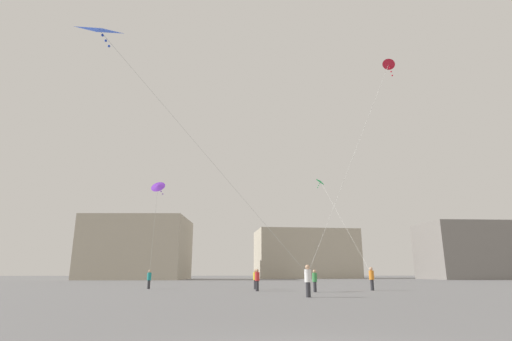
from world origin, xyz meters
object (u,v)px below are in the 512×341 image
Objects in this scene: person_in_orange at (372,278)px; person_in_green at (315,280)px; person_in_teal at (149,278)px; kite_crimson_diamond at (387,70)px; building_left_hall at (138,249)px; building_centre_hall at (305,254)px; kite_cobalt_delta at (108,39)px; building_right_hall at (493,251)px; person_in_yellow at (255,278)px; person_in_red at (257,279)px; person_in_white at (308,279)px; kite_violet_diamond at (158,187)px; kite_emerald_diamond at (321,182)px.

person_in_orange reaches higher than person_in_green.
kite_crimson_diamond is at bearing -161.70° from person_in_teal.
building_left_hall is at bearing -79.88° from person_in_green.
building_left_hall is 0.87× the size of building_centre_hall.
person_in_green is 21.34m from kite_cobalt_delta.
building_right_hall is (72.00, -3.47, -0.37)m from building_left_hall.
person_in_red reaches higher than person_in_yellow.
building_left_hall reaches higher than person_in_orange.
person_in_red is at bearing -77.89° from person_in_white.
kite_violet_diamond is 0.67× the size of kite_cobalt_delta.
person_in_green is 0.08× the size of building_left_hall.
kite_cobalt_delta is at bearing 125.57° from person_in_red.
kite_emerald_diamond reaches higher than person_in_teal.
person_in_orange is 25.90m from kite_cobalt_delta.
person_in_green is at bearing -144.57° from person_in_red.
kite_violet_diamond is (-10.34, 7.29, 6.97)m from person_in_white.
building_right_hall is (59.49, 62.96, -4.88)m from kite_cobalt_delta.
kite_emerald_diamond reaches higher than person_in_green.
building_left_hall is (-11.91, 49.84, -2.04)m from kite_violet_diamond.
person_in_yellow is 50.41m from building_left_hall.
kite_violet_diamond is at bearing -142.34° from building_right_hall.
person_in_green is 0.07× the size of building_centre_hall.
building_centre_hall is (8.50, 51.55, -5.36)m from kite_emerald_diamond.
kite_cobalt_delta is 86.76m from building_right_hall.
person_in_yellow is 11.35m from person_in_white.
person_in_white is 14.45m from kite_violet_diamond.
person_in_teal is at bearing 31.58° from person_in_red.
person_in_white is (-6.89, -8.16, 0.02)m from person_in_orange.
person_in_orange reaches higher than person_in_yellow.
person_in_orange is 0.06× the size of building_right_hall.
building_right_hall is at bearing -14.69° from person_in_yellow.
person_in_white is 0.17× the size of kite_cobalt_delta.
person_in_yellow is 0.23× the size of kite_violet_diamond.
building_left_hall is (-12.51, 66.43, -4.51)m from kite_cobalt_delta.
person_in_green is (13.23, -6.51, -0.01)m from person_in_teal.
building_centre_hall is (16.03, 57.26, 4.55)m from person_in_yellow.
kite_crimson_diamond is 0.56× the size of building_centre_hall.
person_in_white is at bearing 58.67° from person_in_green.
person_in_yellow is 6.56m from person_in_green.
person_in_red is 15.47m from kite_emerald_diamond.
kite_cobalt_delta is 81.31m from building_centre_hall.
kite_cobalt_delta is (-16.64, -17.45, 9.46)m from person_in_orange.
person_in_red is 0.07× the size of building_centre_hall.
person_in_green is at bearing -135.17° from building_right_hall.
kite_emerald_diamond is at bearing -16.76° from person_in_yellow.
kite_violet_diamond is (-12.08, 1.36, 7.11)m from person_in_green.
kite_emerald_diamond is at bearing -70.98° from person_in_red.
person_in_white is at bearing -132.83° from building_right_hall.
kite_emerald_diamond reaches higher than person_in_orange.
building_right_hall is at bearing 51.26° from kite_crimson_diamond.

